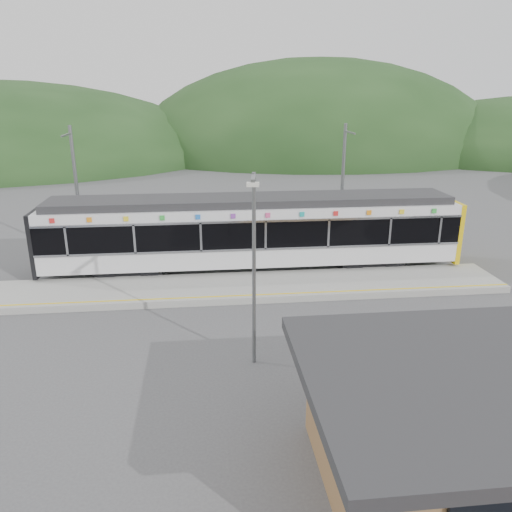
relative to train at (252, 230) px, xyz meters
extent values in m
plane|color=#4C4C4F|center=(-1.80, -6.00, -2.06)|extent=(120.00, 120.00, 0.00)
ellipsoid|color=#1E3D19|center=(14.20, 48.00, -2.06)|extent=(52.00, 39.00, 26.00)
cube|color=#9E9E99|center=(-1.80, -2.70, -1.91)|extent=(26.00, 3.20, 0.30)
cube|color=yellow|center=(-1.80, -4.00, -1.76)|extent=(26.00, 0.10, 0.01)
cube|color=black|center=(-6.02, 0.00, -1.76)|extent=(3.20, 2.20, 0.56)
cube|color=black|center=(5.98, 0.00, -1.76)|extent=(3.20, 2.20, 0.56)
cube|color=silver|center=(-0.02, 0.00, -1.02)|extent=(20.00, 2.90, 0.92)
cube|color=black|center=(-0.02, 0.00, 0.16)|extent=(20.00, 2.96, 1.45)
cube|color=silver|center=(-0.02, -1.50, -0.51)|extent=(20.00, 0.05, 0.10)
cube|color=silver|center=(-0.02, -1.50, 0.84)|extent=(20.00, 0.05, 0.10)
cube|color=silver|center=(-0.02, 0.00, 1.11)|extent=(20.00, 2.90, 0.45)
cube|color=#2D2D30|center=(-0.02, 0.00, 1.52)|extent=(19.40, 2.50, 0.36)
cube|color=yellow|center=(10.10, 0.00, -0.16)|extent=(0.24, 2.92, 3.00)
cube|color=black|center=(-10.12, 0.00, -0.16)|extent=(0.20, 2.92, 3.00)
cube|color=silver|center=(-8.52, -1.50, 0.16)|extent=(0.10, 0.05, 1.35)
cube|color=silver|center=(-5.52, -1.50, 0.16)|extent=(0.10, 0.05, 1.35)
cube|color=silver|center=(-2.52, -1.50, 0.16)|extent=(0.10, 0.05, 1.35)
cube|color=silver|center=(0.48, -1.50, 0.16)|extent=(0.10, 0.05, 1.35)
cube|color=silver|center=(3.48, -1.50, 0.16)|extent=(0.10, 0.05, 1.35)
cube|color=silver|center=(6.48, -1.50, 0.16)|extent=(0.10, 0.05, 1.35)
cube|color=silver|center=(8.98, -1.50, 0.16)|extent=(0.10, 0.05, 1.35)
cube|color=red|center=(-9.02, -1.49, 1.12)|extent=(0.22, 0.04, 0.22)
cube|color=orange|center=(-7.42, -1.49, 1.12)|extent=(0.22, 0.04, 0.22)
cube|color=yellow|center=(-5.82, -1.49, 1.12)|extent=(0.22, 0.04, 0.22)
cube|color=green|center=(-4.22, -1.49, 1.12)|extent=(0.22, 0.04, 0.22)
cube|color=blue|center=(-2.62, -1.49, 1.12)|extent=(0.22, 0.04, 0.22)
cube|color=purple|center=(-1.02, -1.49, 1.12)|extent=(0.22, 0.04, 0.22)
cube|color=#E54C8C|center=(0.58, -1.49, 1.12)|extent=(0.22, 0.04, 0.22)
cube|color=#19A5A5|center=(2.18, -1.49, 1.12)|extent=(0.22, 0.04, 0.22)
cube|color=red|center=(3.78, -1.49, 1.12)|extent=(0.22, 0.04, 0.22)
cube|color=orange|center=(5.38, -1.49, 1.12)|extent=(0.22, 0.04, 0.22)
cube|color=yellow|center=(6.98, -1.49, 1.12)|extent=(0.22, 0.04, 0.22)
cube|color=green|center=(8.58, -1.49, 1.12)|extent=(0.22, 0.04, 0.22)
cylinder|color=slate|center=(-8.80, 2.60, 1.44)|extent=(0.18, 0.18, 7.00)
cube|color=slate|center=(-8.80, 1.80, 4.54)|extent=(0.08, 1.80, 0.08)
cylinder|color=slate|center=(5.20, 2.60, 1.44)|extent=(0.18, 0.18, 7.00)
cube|color=slate|center=(5.20, 1.80, 4.54)|extent=(0.08, 1.80, 0.08)
cube|color=olive|center=(4.20, -15.00, -0.71)|extent=(8.00, 5.00, 2.70)
cylinder|color=slate|center=(-0.84, -9.00, 1.11)|extent=(0.12, 0.12, 6.35)
cube|color=slate|center=(-0.84, -9.47, 4.18)|extent=(0.26, 1.06, 0.12)
cube|color=silver|center=(-0.84, -9.95, 4.09)|extent=(0.37, 0.22, 0.12)
camera|label=1|loc=(-2.35, -23.64, 6.58)|focal=35.00mm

